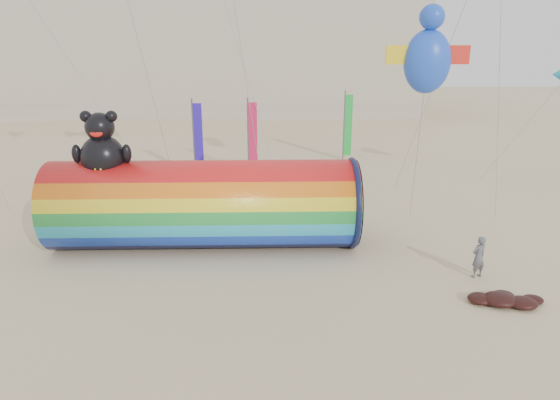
{
  "coord_description": "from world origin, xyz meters",
  "views": [
    {
      "loc": [
        -0.01,
        -18.0,
        8.66
      ],
      "look_at": [
        0.5,
        1.5,
        2.4
      ],
      "focal_mm": 32.0,
      "sensor_mm": 36.0,
      "label": 1
    }
  ],
  "objects_px": {
    "windsock_assembly": "(204,202)",
    "kite_handler": "(479,257)",
    "fabric_bundle": "(505,300)",
    "hotel_building": "(167,26)"
  },
  "relations": [
    {
      "from": "hotel_building",
      "to": "fabric_bundle",
      "type": "distance_m",
      "value": 53.86
    },
    {
      "from": "windsock_assembly",
      "to": "fabric_bundle",
      "type": "bearing_deg",
      "value": -26.87
    },
    {
      "from": "fabric_bundle",
      "to": "kite_handler",
      "type": "bearing_deg",
      "value": 94.06
    },
    {
      "from": "windsock_assembly",
      "to": "kite_handler",
      "type": "xyz_separation_m",
      "value": [
        10.74,
        -3.43,
        -1.17
      ]
    },
    {
      "from": "windsock_assembly",
      "to": "kite_handler",
      "type": "height_order",
      "value": "windsock_assembly"
    },
    {
      "from": "hotel_building",
      "to": "fabric_bundle",
      "type": "bearing_deg",
      "value": -67.64
    },
    {
      "from": "fabric_bundle",
      "to": "windsock_assembly",
      "type": "bearing_deg",
      "value": 153.13
    },
    {
      "from": "hotel_building",
      "to": "fabric_bundle",
      "type": "xyz_separation_m",
      "value": [
        20.12,
        -48.91,
        -10.14
      ]
    },
    {
      "from": "windsock_assembly",
      "to": "fabric_bundle",
      "type": "relative_size",
      "value": 5.0
    },
    {
      "from": "windsock_assembly",
      "to": "hotel_building",
      "type": "bearing_deg",
      "value": 102.02
    }
  ]
}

